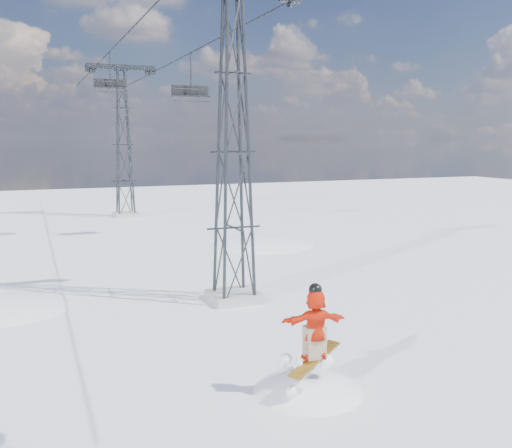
% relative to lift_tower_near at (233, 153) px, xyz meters
% --- Properties ---
extents(ground, '(120.00, 120.00, 0.00)m').
position_rel_lift_tower_near_xyz_m(ground, '(-0.80, -8.00, -5.47)').
color(ground, white).
rests_on(ground, ground).
extents(snow_terrain, '(39.00, 37.00, 22.00)m').
position_rel_lift_tower_near_xyz_m(snow_terrain, '(-5.57, 13.24, -15.06)').
color(snow_terrain, white).
rests_on(snow_terrain, ground).
extents(lift_tower_near, '(5.20, 1.80, 11.43)m').
position_rel_lift_tower_near_xyz_m(lift_tower_near, '(0.00, 0.00, 0.00)').
color(lift_tower_near, '#999999').
rests_on(lift_tower_near, ground).
extents(lift_tower_far, '(5.20, 1.80, 11.43)m').
position_rel_lift_tower_near_xyz_m(lift_tower_far, '(0.00, 25.00, 0.00)').
color(lift_tower_far, '#999999').
rests_on(lift_tower_far, ground).
extents(haul_cables, '(4.46, 51.00, 0.06)m').
position_rel_lift_tower_near_xyz_m(haul_cables, '(0.00, 11.50, 5.38)').
color(haul_cables, black).
rests_on(haul_cables, ground).
extents(lift_chair_mid, '(2.23, 0.64, 2.76)m').
position_rel_lift_tower_near_xyz_m(lift_chair_mid, '(2.20, 13.57, 3.17)').
color(lift_chair_mid, black).
rests_on(lift_chair_mid, ground).
extents(lift_chair_far, '(1.81, 0.52, 2.25)m').
position_rel_lift_tower_near_xyz_m(lift_chair_far, '(-2.20, 14.94, 3.58)').
color(lift_chair_far, black).
rests_on(lift_chair_far, ground).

